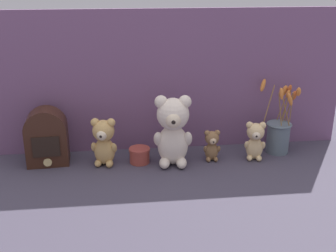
{
  "coord_description": "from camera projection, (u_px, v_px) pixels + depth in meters",
  "views": [
    {
      "loc": [
        -0.18,
        -1.58,
        0.76
      ],
      "look_at": [
        0.0,
        0.02,
        0.16
      ],
      "focal_mm": 45.0,
      "sensor_mm": 36.0,
      "label": 1
    }
  ],
  "objects": [
    {
      "name": "flower_vase",
      "position": [
        279.0,
        132.0,
        1.83
      ],
      "size": [
        0.16,
        0.16,
        0.32
      ],
      "color": "slate",
      "rests_on": "ground"
    },
    {
      "name": "teddy_bear_large",
      "position": [
        173.0,
        129.0,
        1.69
      ],
      "size": [
        0.16,
        0.15,
        0.29
      ],
      "color": "beige",
      "rests_on": "ground"
    },
    {
      "name": "teddy_bear_medium",
      "position": [
        104.0,
        141.0,
        1.7
      ],
      "size": [
        0.11,
        0.1,
        0.2
      ],
      "color": "tan",
      "rests_on": "ground"
    },
    {
      "name": "ground_plane",
      "position": [
        169.0,
        163.0,
        1.75
      ],
      "size": [
        4.0,
        4.0,
        0.0
      ],
      "primitive_type": "plane",
      "color": "#3D3847"
    },
    {
      "name": "teddy_bear_small",
      "position": [
        255.0,
        140.0,
        1.76
      ],
      "size": [
        0.09,
        0.08,
        0.17
      ],
      "color": "#DBBC84",
      "rests_on": "ground"
    },
    {
      "name": "decorative_tin_tall",
      "position": [
        140.0,
        155.0,
        1.74
      ],
      "size": [
        0.09,
        0.09,
        0.06
      ],
      "color": "#993D33",
      "rests_on": "ground"
    },
    {
      "name": "vintage_radio",
      "position": [
        47.0,
        137.0,
        1.71
      ],
      "size": [
        0.17,
        0.12,
        0.24
      ],
      "color": "#381E14",
      "rests_on": "ground"
    },
    {
      "name": "backdrop_wall",
      "position": [
        164.0,
        82.0,
        1.8
      ],
      "size": [
        1.58,
        0.02,
        0.61
      ],
      "color": "#704C70",
      "rests_on": "ground"
    },
    {
      "name": "teddy_bear_tiny",
      "position": [
        212.0,
        145.0,
        1.75
      ],
      "size": [
        0.07,
        0.07,
        0.13
      ],
      "color": "olive",
      "rests_on": "ground"
    }
  ]
}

